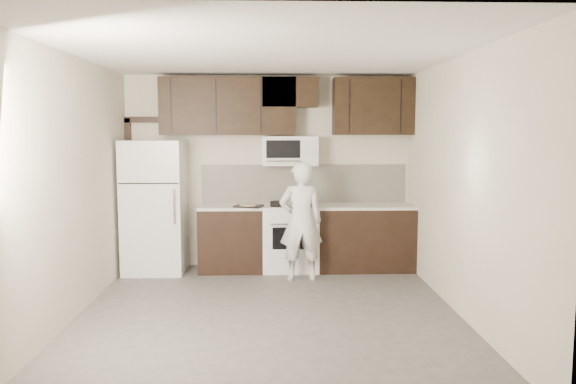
{
  "coord_description": "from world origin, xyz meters",
  "views": [
    {
      "loc": [
        0.02,
        -5.72,
        1.92
      ],
      "look_at": [
        0.23,
        0.9,
        1.2
      ],
      "focal_mm": 35.0,
      "sensor_mm": 36.0,
      "label": 1
    }
  ],
  "objects_px": {
    "stove": "(290,237)",
    "person": "(301,221)",
    "refrigerator": "(155,207)",
    "microwave": "(290,151)"
  },
  "relations": [
    {
      "from": "stove",
      "to": "person",
      "type": "distance_m",
      "value": 0.63
    },
    {
      "from": "person",
      "to": "refrigerator",
      "type": "bearing_deg",
      "value": -18.3
    },
    {
      "from": "microwave",
      "to": "person",
      "type": "relative_size",
      "value": 0.5
    },
    {
      "from": "refrigerator",
      "to": "microwave",
      "type": "bearing_deg",
      "value": 5.15
    },
    {
      "from": "refrigerator",
      "to": "person",
      "type": "bearing_deg",
      "value": -14.11
    },
    {
      "from": "stove",
      "to": "person",
      "type": "height_order",
      "value": "person"
    },
    {
      "from": "stove",
      "to": "person",
      "type": "relative_size",
      "value": 0.61
    },
    {
      "from": "stove",
      "to": "refrigerator",
      "type": "height_order",
      "value": "refrigerator"
    },
    {
      "from": "refrigerator",
      "to": "stove",
      "type": "bearing_deg",
      "value": 1.51
    },
    {
      "from": "refrigerator",
      "to": "person",
      "type": "height_order",
      "value": "refrigerator"
    }
  ]
}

